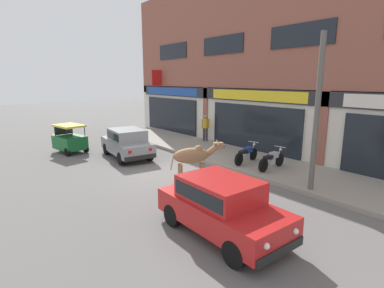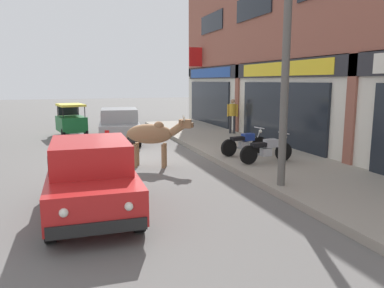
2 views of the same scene
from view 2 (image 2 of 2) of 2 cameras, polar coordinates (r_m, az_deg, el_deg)
ground_plane at (r=13.09m, az=-8.40°, el=-1.98°), size 90.00×90.00×0.00m
sidewalk at (r=14.26m, az=7.24°, el=-0.64°), size 19.00×3.42×0.17m
shop_building at (r=15.13m, az=14.64°, el=16.84°), size 23.00×1.40×9.60m
cow at (r=11.38m, az=-5.97°, el=1.47°), size 1.14×2.01×1.61m
car_0 at (r=7.61m, az=-15.09°, el=-4.33°), size 3.64×1.67×1.46m
car_1 at (r=16.10m, az=-11.00°, el=3.04°), size 3.74×1.99×1.46m
auto_rickshaw at (r=18.93m, az=-17.97°, el=3.24°), size 2.11×1.48×1.52m
motorcycle_0 at (r=12.55m, az=8.01°, el=0.14°), size 0.59×1.80×0.88m
motorcycle_1 at (r=11.45m, az=11.32°, el=-0.87°), size 0.52×1.81×0.88m
pedestrian at (r=17.55m, az=6.19°, el=4.82°), size 0.32×0.45×1.60m
utility_pole at (r=8.80m, az=14.03°, el=10.27°), size 0.18×0.18×5.15m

